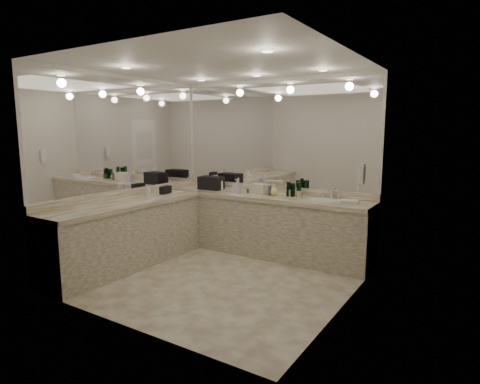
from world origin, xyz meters
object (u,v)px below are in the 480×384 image
Objects in this scene: sink at (326,201)px; soap_bottle_c at (274,189)px; cream_cosmetic_case at (261,189)px; soap_bottle_b at (237,186)px; soap_bottle_a at (221,184)px; hand_towel at (349,202)px; black_toiletry_bag at (211,183)px; wall_phone at (362,174)px.

soap_bottle_c reaches higher than sink.
soap_bottle_b is (-0.32, -0.16, 0.04)m from cream_cosmetic_case.
sink is 1.77m from soap_bottle_a.
hand_towel is 1.14m from soap_bottle_c.
cream_cosmetic_case reaches higher than hand_towel.
black_toiletry_bag reaches higher than soap_bottle_a.
black_toiletry_bag reaches higher than hand_towel.
wall_phone is 1.44× the size of soap_bottle_c.
soap_bottle_c is at bearing 7.36° from cream_cosmetic_case.
cream_cosmetic_case is (-1.66, 0.56, -0.38)m from wall_phone.
black_toiletry_bag is 2.25× the size of soap_bottle_c.
soap_bottle_b is at bearing -175.96° from sink.
soap_bottle_a reaches higher than hand_towel.
soap_bottle_c is at bearing -0.80° from soap_bottle_a.
wall_phone is 2.61m from black_toiletry_bag.
hand_towel is at bearing -1.41° from soap_bottle_a.
sink is 1.74× the size of cream_cosmetic_case.
cream_cosmetic_case is at bearing 172.83° from soap_bottle_c.
cream_cosmetic_case is 0.36m from soap_bottle_b.
black_toiletry_bag is at bearing 179.71° from hand_towel.
cream_cosmetic_case is at bearing 161.25° from wall_phone.
soap_bottle_b is 0.57m from soap_bottle_c.
sink is 1.05m from cream_cosmetic_case.
cream_cosmetic_case is at bearing 177.18° from hand_towel.
cream_cosmetic_case is at bearing 176.63° from sink.
soap_bottle_a is (-0.72, -0.02, 0.03)m from cream_cosmetic_case.
black_toiletry_bag is 0.17m from soap_bottle_a.
soap_bottle_c is at bearing 178.08° from hand_towel.
wall_phone is 2.04m from soap_bottle_b.
wall_phone reaches higher than soap_bottle_a.
black_toiletry_bag is (-2.54, 0.51, -0.34)m from wall_phone.
hand_towel is (-0.28, 0.49, -0.43)m from wall_phone.
black_toiletry_bag is at bearing 179.83° from sink.
black_toiletry_bag is at bearing 168.72° from wall_phone.
cream_cosmetic_case is 1.37m from hand_towel.
soap_bottle_c is (0.95, -0.01, -0.02)m from soap_bottle_a.
soap_bottle_b is (0.40, -0.14, 0.01)m from soap_bottle_a.
soap_bottle_c reaches higher than cream_cosmetic_case.
soap_bottle_b reaches higher than soap_bottle_a.
black_toiletry_bag is 1.86× the size of soap_bottle_a.
soap_bottle_c is at bearing 159.46° from wall_phone.
soap_bottle_a reaches higher than cream_cosmetic_case.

